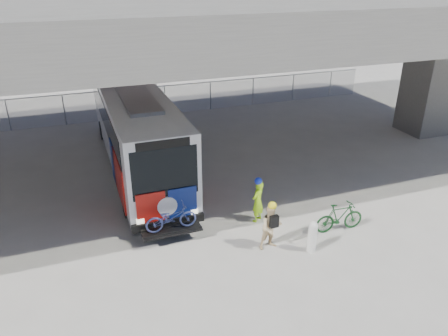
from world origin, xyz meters
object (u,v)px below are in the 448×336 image
bus (135,123)px  cyclist_hivis (258,200)px  bollard (312,236)px  cyclist_tan (271,226)px  bike_parked (340,217)px

bus → cyclist_hivis: bus is taller
bollard → cyclist_hivis: cyclist_hivis is taller
bollard → cyclist_tan: bearing=151.2°
bollard → cyclist_hivis: (-0.90, 2.36, 0.24)m
cyclist_hivis → bike_parked: bearing=111.0°
bus → bike_parked: 9.89m
bus → cyclist_tan: size_ratio=7.45×
bollard → cyclist_tan: (-1.17, 0.65, 0.21)m
cyclist_hivis → cyclist_tan: size_ratio=1.02×
cyclist_hivis → bike_parked: size_ratio=0.97×
cyclist_tan → bike_parked: size_ratio=0.95×
bus → cyclist_hivis: bearing=-62.7°
bus → bollard: bus is taller
cyclist_hivis → cyclist_tan: (-0.28, -1.72, -0.03)m
cyclist_hivis → bike_parked: (2.44, -1.61, -0.30)m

